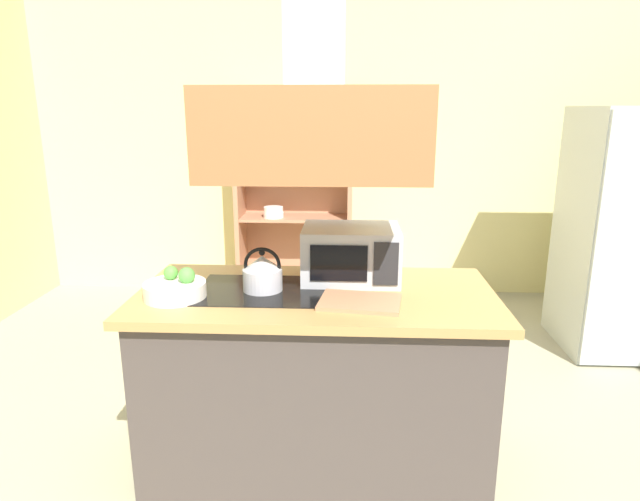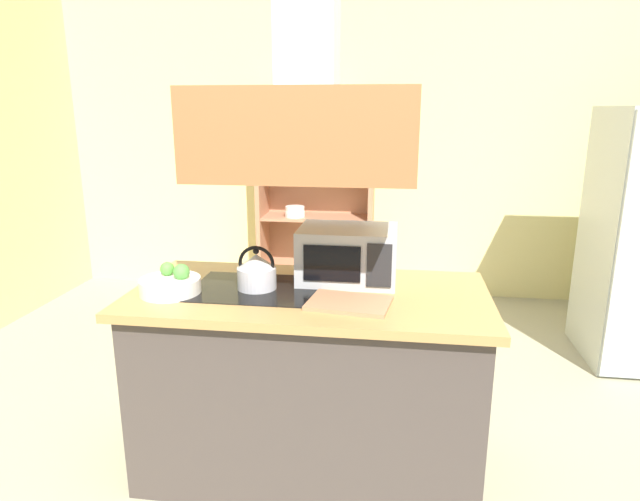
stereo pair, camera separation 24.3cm
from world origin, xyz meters
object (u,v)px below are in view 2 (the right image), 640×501
at_px(dish_cabinet, 317,208).
at_px(kettle, 257,271).
at_px(fruit_bowl, 171,284).
at_px(cutting_board, 349,303).
at_px(microwave, 348,254).

bearing_deg(dish_cabinet, kettle, -87.79).
distance_m(kettle, fruit_bowl, 0.39).
xyz_separation_m(kettle, fruit_bowl, (-0.37, -0.11, -0.04)).
bearing_deg(cutting_board, microwave, 96.54).
bearing_deg(cutting_board, fruit_bowl, 177.16).
distance_m(dish_cabinet, microwave, 2.38).
height_order(dish_cabinet, cutting_board, dish_cabinet).
xyz_separation_m(microwave, fruit_bowl, (-0.77, -0.30, -0.09)).
height_order(kettle, fruit_bowl, kettle).
height_order(cutting_board, fruit_bowl, fruit_bowl).
bearing_deg(microwave, kettle, -155.00).
distance_m(cutting_board, microwave, 0.36).
distance_m(kettle, microwave, 0.44).
relative_size(kettle, fruit_bowl, 0.74).
bearing_deg(dish_cabinet, cutting_board, -78.60).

